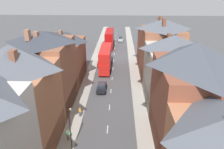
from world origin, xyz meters
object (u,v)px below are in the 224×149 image
(double_decker_bus_mid_street, at_px, (105,58))
(car_parked_right_a, at_px, (120,39))
(pedestrian_mid_left, at_px, (68,134))
(pedestrian_mid_right, at_px, (80,111))
(car_near_blue, at_px, (101,62))
(car_near_silver, at_px, (102,87))
(car_parked_left_b, at_px, (106,44))
(double_decker_bus_lead, at_px, (109,38))
(street_lamp, at_px, (70,128))

(double_decker_bus_mid_street, xyz_separation_m, car_parked_right_a, (3.61, 27.70, -1.97))
(pedestrian_mid_left, bearing_deg, pedestrian_mid_right, 83.34)
(car_near_blue, height_order, pedestrian_mid_right, pedestrian_mid_right)
(car_near_blue, xyz_separation_m, car_near_silver, (1.30, -14.24, 0.03))
(car_parked_left_b, bearing_deg, car_near_blue, -90.00)
(double_decker_bus_mid_street, relative_size, pedestrian_mid_left, 6.71)
(car_parked_right_a, relative_size, pedestrian_mid_right, 2.61)
(double_decker_bus_mid_street, bearing_deg, car_near_blue, 116.17)
(car_parked_right_a, bearing_deg, pedestrian_mid_left, -97.26)
(pedestrian_mid_right, bearing_deg, double_decker_bus_mid_street, 82.80)
(double_decker_bus_lead, xyz_separation_m, car_near_silver, (0.01, -31.45, -1.98))
(double_decker_bus_mid_street, distance_m, car_near_blue, 3.55)
(car_near_blue, bearing_deg, pedestrian_mid_right, -93.25)
(car_near_blue, bearing_deg, double_decker_bus_lead, 85.71)
(double_decker_bus_lead, xyz_separation_m, double_decker_bus_mid_street, (0.00, -19.83, 0.00))
(car_near_silver, xyz_separation_m, car_parked_right_a, (3.60, 39.31, 0.01))
(car_near_blue, relative_size, pedestrian_mid_right, 2.53)
(double_decker_bus_lead, bearing_deg, pedestrian_mid_left, -94.05)
(car_near_silver, bearing_deg, car_parked_left_b, 92.34)
(car_parked_right_a, height_order, car_parked_left_b, car_parked_right_a)
(double_decker_bus_mid_street, relative_size, pedestrian_mid_right, 6.71)
(car_parked_left_b, relative_size, pedestrian_mid_right, 2.72)
(car_parked_right_a, bearing_deg, street_lamp, -96.23)
(car_near_blue, height_order, car_parked_right_a, car_parked_right_a)
(double_decker_bus_lead, xyz_separation_m, pedestrian_mid_right, (-2.61, -40.54, -1.78))
(car_near_blue, relative_size, car_parked_left_b, 0.93)
(double_decker_bus_lead, xyz_separation_m, pedestrian_mid_left, (-3.27, -46.11, -1.78))
(pedestrian_mid_right, bearing_deg, double_decker_bus_lead, 86.31)
(car_near_silver, distance_m, pedestrian_mid_right, 9.46)
(car_near_silver, height_order, car_parked_left_b, car_near_silver)
(double_decker_bus_lead, distance_m, street_lamp, 47.64)
(pedestrian_mid_left, height_order, pedestrian_mid_right, same)
(car_parked_left_b, xyz_separation_m, pedestrian_mid_left, (-1.97, -46.44, 0.23))
(car_near_silver, relative_size, street_lamp, 0.76)
(pedestrian_mid_left, bearing_deg, car_parked_right_a, 82.74)
(car_near_silver, xyz_separation_m, street_lamp, (-2.45, -16.13, 2.41))
(double_decker_bus_mid_street, distance_m, pedestrian_mid_right, 20.95)
(pedestrian_mid_right, bearing_deg, car_near_blue, 86.75)
(double_decker_bus_mid_street, height_order, car_parked_right_a, double_decker_bus_mid_street)
(double_decker_bus_lead, distance_m, car_near_blue, 17.37)
(double_decker_bus_lead, height_order, street_lamp, street_lamp)
(car_parked_right_a, relative_size, street_lamp, 0.76)
(double_decker_bus_mid_street, bearing_deg, car_parked_left_b, 93.66)
(double_decker_bus_mid_street, distance_m, pedestrian_mid_left, 26.54)
(double_decker_bus_mid_street, distance_m, car_parked_right_a, 28.00)
(car_near_blue, xyz_separation_m, street_lamp, (-1.15, -30.37, 2.44))
(car_near_blue, distance_m, car_parked_right_a, 25.55)
(car_parked_left_b, height_order, street_lamp, street_lamp)
(car_parked_right_a, bearing_deg, car_near_blue, -101.06)
(double_decker_bus_lead, relative_size, pedestrian_mid_left, 6.71)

